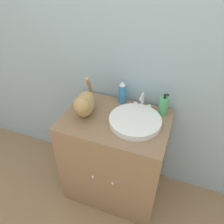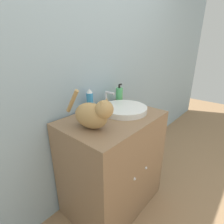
{
  "view_description": "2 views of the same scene",
  "coord_description": "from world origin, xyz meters",
  "views": [
    {
      "loc": [
        0.43,
        -0.93,
        1.92
      ],
      "look_at": [
        -0.02,
        0.25,
        0.95
      ],
      "focal_mm": 35.0,
      "sensor_mm": 36.0,
      "label": 1
    },
    {
      "loc": [
        -0.96,
        -0.54,
        1.41
      ],
      "look_at": [
        -0.06,
        0.24,
        0.95
      ],
      "focal_mm": 28.0,
      "sensor_mm": 36.0,
      "label": 2
    }
  ],
  "objects": [
    {
      "name": "cat",
      "position": [
        -0.23,
        0.25,
        0.98
      ],
      "size": [
        0.19,
        0.38,
        0.26
      ],
      "rotation": [
        0.0,
        0.0,
        -1.33
      ],
      "color": "tan",
      "rests_on": "vanity_cabinet"
    },
    {
      "name": "sink_basin",
      "position": [
        0.15,
        0.28,
        0.9
      ],
      "size": [
        0.39,
        0.39,
        0.05
      ],
      "color": "white",
      "rests_on": "vanity_cabinet"
    },
    {
      "name": "vanity_cabinet",
      "position": [
        0.0,
        0.28,
        0.44
      ],
      "size": [
        0.82,
        0.58,
        0.87
      ],
      "color": "#8C6B4C",
      "rests_on": "ground_plane"
    },
    {
      "name": "spray_bottle",
      "position": [
        -0.03,
        0.51,
        0.97
      ],
      "size": [
        0.06,
        0.06,
        0.2
      ],
      "color": "#338CCC",
      "rests_on": "vanity_cabinet"
    },
    {
      "name": "ground_plane",
      "position": [
        0.0,
        0.0,
        0.0
      ],
      "size": [
        8.0,
        8.0,
        0.0
      ],
      "primitive_type": "plane",
      "color": "#997551"
    },
    {
      "name": "soap_bottle",
      "position": [
        0.32,
        0.47,
        0.95
      ],
      "size": [
        0.07,
        0.07,
        0.19
      ],
      "color": "#4CB266",
      "rests_on": "vanity_cabinet"
    },
    {
      "name": "faucet",
      "position": [
        0.15,
        0.48,
        0.94
      ],
      "size": [
        0.15,
        0.11,
        0.15
      ],
      "color": "silver",
      "rests_on": "vanity_cabinet"
    },
    {
      "name": "wall_back",
      "position": [
        0.0,
        0.61,
        1.25
      ],
      "size": [
        6.0,
        0.05,
        2.5
      ],
      "color": "#9EB7C6",
      "rests_on": "ground_plane"
    }
  ]
}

